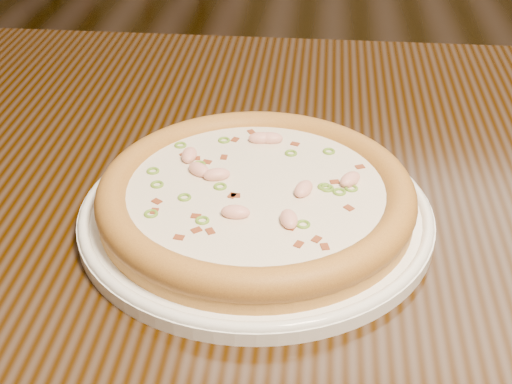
{
  "coord_description": "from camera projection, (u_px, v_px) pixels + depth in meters",
  "views": [
    {
      "loc": [
        -0.41,
        -0.75,
        1.12
      ],
      "look_at": [
        -0.46,
        -0.23,
        0.78
      ],
      "focal_mm": 50.0,
      "sensor_mm": 36.0,
      "label": 1
    }
  ],
  "objects": [
    {
      "name": "hero_table",
      "position": [
        378.0,
        278.0,
        0.72
      ],
      "size": [
        1.2,
        0.8,
        0.75
      ],
      "color": "black",
      "rests_on": "ground"
    },
    {
      "name": "plate",
      "position": [
        256.0,
        212.0,
        0.63
      ],
      "size": [
        0.31,
        0.31,
        0.02
      ],
      "color": "white",
      "rests_on": "hero_table"
    },
    {
      "name": "pizza",
      "position": [
        256.0,
        195.0,
        0.62
      ],
      "size": [
        0.28,
        0.28,
        0.03
      ],
      "color": "#C0843C",
      "rests_on": "plate"
    }
  ]
}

